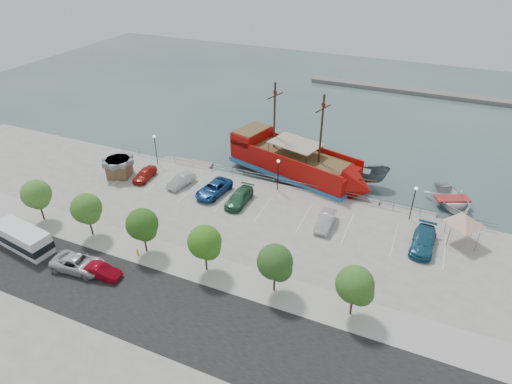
% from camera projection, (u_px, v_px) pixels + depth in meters
% --- Properties ---
extents(ground, '(160.00, 160.00, 0.00)m').
position_uv_depth(ground, '(257.00, 224.00, 49.35)').
color(ground, '#32494B').
extents(land_slab, '(100.00, 58.00, 1.20)m').
position_uv_depth(land_slab, '(149.00, 368.00, 32.77)').
color(land_slab, gray).
rests_on(land_slab, ground).
extents(street, '(100.00, 8.00, 0.04)m').
position_uv_depth(street, '(183.00, 317.00, 36.35)').
color(street, black).
rests_on(street, land_slab).
extents(sidewalk, '(100.00, 4.00, 0.05)m').
position_uv_depth(sidewalk, '(216.00, 272.00, 41.02)').
color(sidewalk, '#A8A69E').
rests_on(sidewalk, land_slab).
extents(seawall_railing, '(50.00, 0.06, 1.00)m').
position_uv_depth(seawall_railing, '(281.00, 181.00, 54.63)').
color(seawall_railing, slate).
rests_on(seawall_railing, land_slab).
extents(far_shore, '(40.00, 3.00, 0.80)m').
position_uv_depth(far_shore, '(406.00, 90.00, 88.63)').
color(far_shore, slate).
rests_on(far_shore, ground).
extents(pirate_ship, '(21.23, 10.87, 13.14)m').
position_uv_depth(pirate_ship, '(302.00, 166.00, 56.66)').
color(pirate_ship, '#A50B08').
rests_on(pirate_ship, ground).
extents(patrol_boat, '(7.12, 4.27, 2.59)m').
position_uv_depth(patrol_boat, '(363.00, 177.00, 56.09)').
color(patrol_boat, '#485259').
rests_on(patrol_boat, ground).
extents(speedboat, '(7.74, 8.75, 1.50)m').
position_uv_depth(speedboat, '(451.00, 201.00, 52.16)').
color(speedboat, silver).
rests_on(speedboat, ground).
extents(dock_west, '(7.85, 3.11, 0.44)m').
position_uv_depth(dock_west, '(186.00, 164.00, 61.52)').
color(dock_west, gray).
rests_on(dock_west, ground).
extents(dock_mid, '(7.29, 2.17, 0.41)m').
position_uv_depth(dock_mid, '(349.00, 199.00, 53.51)').
color(dock_mid, gray).
rests_on(dock_mid, ground).
extents(dock_east, '(6.41, 1.88, 0.37)m').
position_uv_depth(dock_east, '(407.00, 212.00, 51.13)').
color(dock_east, gray).
rests_on(dock_east, ground).
extents(shed, '(3.86, 3.86, 2.52)m').
position_uv_depth(shed, '(119.00, 167.00, 56.24)').
color(shed, brown).
rests_on(shed, land_slab).
extents(canopy_tent, '(4.81, 4.81, 3.64)m').
position_uv_depth(canopy_tent, '(466.00, 216.00, 43.47)').
color(canopy_tent, slate).
rests_on(canopy_tent, land_slab).
extents(street_van, '(5.59, 3.06, 1.49)m').
position_uv_depth(street_van, '(78.00, 263.00, 41.00)').
color(street_van, silver).
rests_on(street_van, street).
extents(street_sedan, '(4.04, 1.70, 1.30)m').
position_uv_depth(street_sedan, '(101.00, 271.00, 40.22)').
color(street_sedan, maroon).
rests_on(street_sedan, street).
extents(shuttle_bus, '(7.03, 3.28, 2.38)m').
position_uv_depth(shuttle_bus, '(23.00, 239.00, 43.61)').
color(shuttle_bus, white).
rests_on(shuttle_bus, street).
extents(fire_hydrant, '(0.23, 0.23, 0.66)m').
position_uv_depth(fire_hydrant, '(137.00, 252.00, 43.09)').
color(fire_hydrant, '#E3B80D').
rests_on(fire_hydrant, sidewalk).
extents(lamp_post_left, '(0.36, 0.36, 4.28)m').
position_uv_depth(lamp_post_left, '(155.00, 144.00, 58.42)').
color(lamp_post_left, black).
rests_on(lamp_post_left, land_slab).
extents(lamp_post_mid, '(0.36, 0.36, 4.28)m').
position_uv_depth(lamp_post_mid, '(278.00, 169.00, 52.34)').
color(lamp_post_mid, black).
rests_on(lamp_post_mid, land_slab).
extents(lamp_post_right, '(0.36, 0.36, 4.28)m').
position_uv_depth(lamp_post_right, '(414.00, 197.00, 46.93)').
color(lamp_post_right, black).
rests_on(lamp_post_right, land_slab).
extents(tree_a, '(3.30, 3.20, 5.00)m').
position_uv_depth(tree_a, '(37.00, 195.00, 46.62)').
color(tree_a, '#473321').
rests_on(tree_a, sidewalk).
extents(tree_b, '(3.30, 3.20, 5.00)m').
position_uv_depth(tree_b, '(87.00, 210.00, 44.25)').
color(tree_b, '#473321').
rests_on(tree_b, sidewalk).
extents(tree_c, '(3.30, 3.20, 5.00)m').
position_uv_depth(tree_c, '(143.00, 226.00, 41.89)').
color(tree_c, '#473321').
rests_on(tree_c, sidewalk).
extents(tree_d, '(3.30, 3.20, 5.00)m').
position_uv_depth(tree_d, '(206.00, 244.00, 39.52)').
color(tree_d, '#473321').
rests_on(tree_d, sidewalk).
extents(tree_e, '(3.30, 3.20, 5.00)m').
position_uv_depth(tree_e, '(276.00, 264.00, 37.16)').
color(tree_e, '#473321').
rests_on(tree_e, sidewalk).
extents(tree_f, '(3.30, 3.20, 5.00)m').
position_uv_depth(tree_f, '(356.00, 287.00, 34.79)').
color(tree_f, '#473321').
rests_on(tree_f, sidewalk).
extents(parked_car_a, '(2.00, 4.27, 1.41)m').
position_uv_depth(parked_car_a, '(145.00, 174.00, 55.88)').
color(parked_car_a, '#AF2419').
rests_on(parked_car_a, land_slab).
extents(parked_car_b, '(2.22, 4.40, 1.38)m').
position_uv_depth(parked_car_b, '(181.00, 181.00, 54.50)').
color(parked_car_b, '#B7B7B7').
rests_on(parked_car_b, land_slab).
extents(parked_car_c, '(3.28, 5.75, 1.51)m').
position_uv_depth(parked_car_c, '(214.00, 189.00, 52.67)').
color(parked_car_c, navy).
rests_on(parked_car_c, land_slab).
extents(parked_car_d, '(2.12, 5.09, 1.47)m').
position_uv_depth(parked_car_d, '(239.00, 198.00, 50.99)').
color(parked_car_d, '#2B5E3F').
rests_on(parked_car_d, land_slab).
extents(parked_car_f, '(1.61, 4.44, 1.46)m').
position_uv_depth(parked_car_f, '(326.00, 221.00, 47.01)').
color(parked_car_f, silver).
rests_on(parked_car_f, land_slab).
extents(parked_car_h, '(2.50, 5.62, 1.60)m').
position_uv_depth(parked_car_h, '(423.00, 241.00, 43.84)').
color(parked_car_h, '#205C7A').
rests_on(parked_car_h, land_slab).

